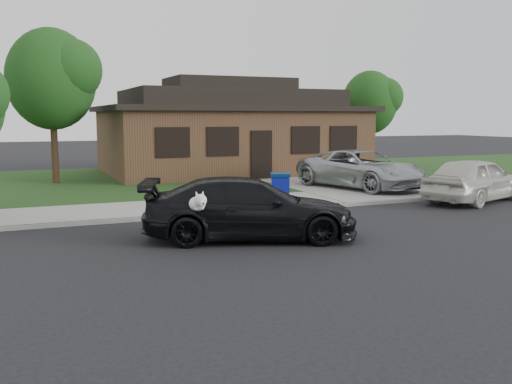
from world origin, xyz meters
name	(u,v)px	position (x,y,z in m)	size (l,w,h in m)	color
ground	(291,237)	(0.00, 0.00, 0.00)	(120.00, 120.00, 0.00)	black
sidewalk	(222,205)	(0.00, 5.00, 0.06)	(60.00, 3.00, 0.12)	gray
curb	(239,212)	(0.00, 3.50, 0.06)	(60.00, 0.12, 0.12)	gray
lawn	(162,180)	(0.00, 13.00, 0.07)	(60.00, 13.00, 0.13)	#193814
driveway	(312,181)	(6.00, 10.00, 0.07)	(4.50, 13.00, 0.14)	gray
sedan	(250,209)	(-1.02, 0.17, 0.73)	(5.41, 3.60, 1.46)	black
minivan	(361,169)	(6.25, 6.51, 0.87)	(2.44, 5.29, 1.47)	#AAACB1
white_compact	(475,180)	(8.29, 2.69, 0.76)	(1.80, 4.48, 1.53)	silver
recycling_bin	(280,189)	(1.57, 3.92, 0.63)	(0.80, 0.80, 1.01)	#0D1793
house	(230,132)	(4.00, 15.00, 2.13)	(12.60, 8.60, 4.65)	#422B1C
tree_0	(56,77)	(-4.34, 12.88, 4.48)	(3.78, 3.60, 6.34)	#332114
tree_1	(373,101)	(12.14, 14.40, 3.71)	(3.15, 3.00, 5.25)	#332114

